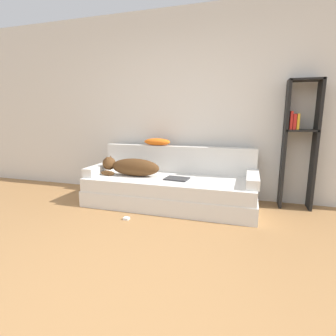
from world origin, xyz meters
The scene contains 11 objects.
ground_plane centered at (0.00, 0.00, 0.00)m, with size 20.00×20.00×0.00m, color #9E7042.
wall_back centered at (0.00, 2.55, 1.35)m, with size 8.08×0.06×2.70m.
couch centered at (-0.15, 1.96, 0.19)m, with size 2.27×0.90×0.38m.
couch_backrest centered at (-0.15, 2.34, 0.58)m, with size 2.23×0.15×0.39m.
couch_arm_left centered at (-1.21, 1.96, 0.44)m, with size 0.15×0.71×0.12m.
couch_arm_right centered at (0.91, 1.96, 0.44)m, with size 0.15×0.71×0.12m.
dog centered at (-0.71, 1.91, 0.51)m, with size 0.84×0.24×0.27m.
laptop centered at (-0.03, 1.89, 0.39)m, with size 0.32×0.25×0.02m.
throw_pillow centered at (-0.46, 2.34, 0.82)m, with size 0.40×0.17×0.11m.
bookshelf centered at (1.45, 2.37, 0.91)m, with size 0.40×0.26×1.65m.
power_adapter centered at (-0.49, 1.31, 0.01)m, with size 0.07×0.07×0.03m.
Camera 1 is at (0.84, -1.33, 1.20)m, focal length 28.00 mm.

